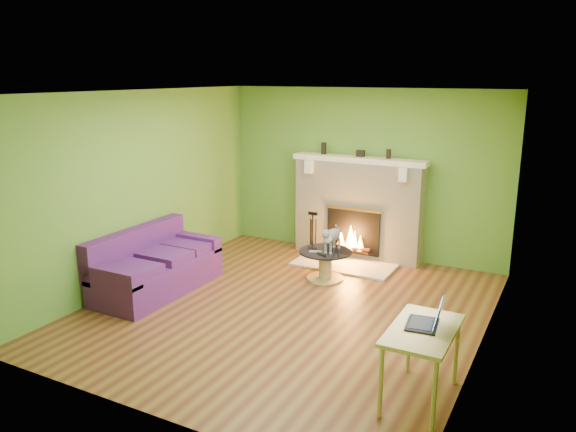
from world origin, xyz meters
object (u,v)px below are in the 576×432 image
at_px(sofa, 154,267).
at_px(desk, 422,337).
at_px(coffee_table, 325,263).
at_px(cat, 333,238).

distance_m(sofa, desk, 3.93).
distance_m(coffee_table, cat, 0.37).
height_order(coffee_table, cat, cat).
xyz_separation_m(desk, cat, (-1.89, 2.40, -0.00)).
bearing_deg(sofa, coffee_table, 37.63).
height_order(desk, cat, cat).
xyz_separation_m(coffee_table, cat, (0.08, 0.05, 0.36)).
bearing_deg(coffee_table, desk, -50.10).
distance_m(sofa, cat, 2.44).
distance_m(sofa, coffee_table, 2.33).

